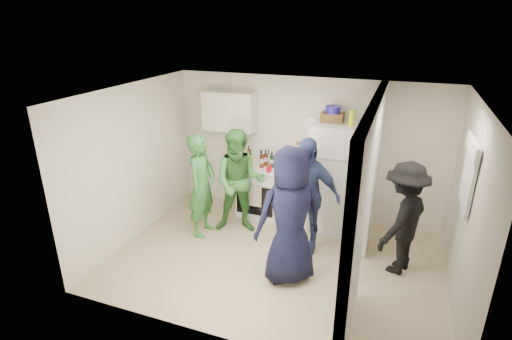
{
  "coord_description": "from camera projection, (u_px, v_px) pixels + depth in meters",
  "views": [
    {
      "loc": [
        1.52,
        -4.9,
        3.45
      ],
      "look_at": [
        -0.47,
        0.4,
        1.25
      ],
      "focal_mm": 28.0,
      "sensor_mm": 36.0,
      "label": 1
    }
  ],
  "objects": [
    {
      "name": "red_cup",
      "position": [
        269.0,
        169.0,
        6.86
      ],
      "size": [
        0.09,
        0.09,
        0.12
      ],
      "primitive_type": "cylinder",
      "color": "#B10B18",
      "rests_on": "stove"
    },
    {
      "name": "wicker_basket",
      "position": [
        332.0,
        117.0,
        6.39
      ],
      "size": [
        0.35,
        0.25,
        0.15
      ],
      "primitive_type": "cube",
      "color": "brown",
      "rests_on": "fridge"
    },
    {
      "name": "nook_window",
      "position": [
        470.0,
        175.0,
        4.83
      ],
      "size": [
        0.03,
        0.7,
        0.8
      ],
      "primitive_type": "cube",
      "color": "black",
      "rests_on": "wall_right"
    },
    {
      "name": "wall_clock",
      "position": [
        310.0,
        124.0,
        6.86
      ],
      "size": [
        0.22,
        0.02,
        0.22
      ],
      "primitive_type": "cylinder",
      "rotation": [
        1.57,
        0.0,
        0.0
      ],
      "color": "white",
      "rests_on": "wall_back"
    },
    {
      "name": "bottle_e",
      "position": [
        269.0,
        157.0,
        7.2
      ],
      "size": [
        0.06,
        0.06,
        0.26
      ],
      "primitive_type": "cylinder",
      "color": "#9091A0",
      "rests_on": "stove"
    },
    {
      "name": "nook_window_frame",
      "position": [
        469.0,
        175.0,
        4.83
      ],
      "size": [
        0.04,
        0.76,
        0.86
      ],
      "primitive_type": "cube",
      "color": "white",
      "rests_on": "wall_right"
    },
    {
      "name": "bottle_f",
      "position": [
        272.0,
        160.0,
        7.04
      ],
      "size": [
        0.08,
        0.08,
        0.28
      ],
      "primitive_type": "cylinder",
      "color": "#173312",
      "rests_on": "stove"
    },
    {
      "name": "stove",
      "position": [
        261.0,
        190.0,
        7.3
      ],
      "size": [
        0.78,
        0.65,
        0.93
      ],
      "primitive_type": "cube",
      "color": "white",
      "rests_on": "floor"
    },
    {
      "name": "ceiling",
      "position": [
        279.0,
        95.0,
        5.12
      ],
      "size": [
        4.8,
        4.8,
        0.0
      ],
      "primitive_type": "plane",
      "rotation": [
        3.14,
        0.0,
        0.0
      ],
      "color": "white",
      "rests_on": "wall_back"
    },
    {
      "name": "blue_bowl",
      "position": [
        333.0,
        109.0,
        6.34
      ],
      "size": [
        0.24,
        0.24,
        0.11
      ],
      "primitive_type": "cylinder",
      "color": "#211699",
      "rests_on": "wicker_basket"
    },
    {
      "name": "wall_right",
      "position": [
        468.0,
        212.0,
        4.79
      ],
      "size": [
        0.0,
        3.4,
        3.4
      ],
      "primitive_type": "plane",
      "rotation": [
        1.57,
        0.0,
        -1.57
      ],
      "color": "silver",
      "rests_on": "floor"
    },
    {
      "name": "person_green_center",
      "position": [
        239.0,
        182.0,
        6.56
      ],
      "size": [
        1.03,
        0.91,
        1.77
      ],
      "primitive_type": "imported",
      "rotation": [
        0.0,
        0.0,
        0.32
      ],
      "color": "#3B7D37",
      "rests_on": "floor"
    },
    {
      "name": "yellow_cup_stack_top",
      "position": [
        352.0,
        118.0,
        6.14
      ],
      "size": [
        0.09,
        0.09,
        0.25
      ],
      "primitive_type": "cylinder",
      "color": "#DDEE14",
      "rests_on": "fridge"
    },
    {
      "name": "partition_pier_back",
      "position": [
        373.0,
        168.0,
        6.14
      ],
      "size": [
        0.12,
        1.2,
        2.5
      ],
      "primitive_type": "cube",
      "color": "silver",
      "rests_on": "floor"
    },
    {
      "name": "person_green_left",
      "position": [
        202.0,
        186.0,
        6.48
      ],
      "size": [
        0.42,
        0.63,
        1.72
      ],
      "primitive_type": "imported",
      "rotation": [
        0.0,
        0.0,
        1.58
      ],
      "color": "#317C32",
      "rests_on": "floor"
    },
    {
      "name": "person_navy",
      "position": [
        290.0,
        216.0,
        5.29
      ],
      "size": [
        1.12,
        1.05,
        1.92
      ],
      "primitive_type": "imported",
      "rotation": [
        0.0,
        0.0,
        -2.5
      ],
      "color": "black",
      "rests_on": "floor"
    },
    {
      "name": "yellow_cup_stack_stove",
      "position": [
        250.0,
        163.0,
        6.93
      ],
      "size": [
        0.09,
        0.09,
        0.25
      ],
      "primitive_type": "cylinder",
      "color": "#EEF014",
      "rests_on": "stove"
    },
    {
      "name": "bottle_c",
      "position": [
        261.0,
        156.0,
        7.24
      ],
      "size": [
        0.06,
        0.06,
        0.26
      ],
      "primitive_type": "cylinder",
      "color": "#A6AEB4",
      "rests_on": "stove"
    },
    {
      "name": "partition_pier_front",
      "position": [
        354.0,
        238.0,
        4.22
      ],
      "size": [
        0.12,
        1.2,
        2.5
      ],
      "primitive_type": "cube",
      "color": "silver",
      "rests_on": "floor"
    },
    {
      "name": "bottle_i",
      "position": [
        265.0,
        158.0,
        7.13
      ],
      "size": [
        0.08,
        0.08,
        0.3
      ],
      "primitive_type": "cylinder",
      "color": "#4E200D",
      "rests_on": "stove"
    },
    {
      "name": "wall_front",
      "position": [
        227.0,
        245.0,
        4.09
      ],
      "size": [
        4.8,
        0.0,
        4.8
      ],
      "primitive_type": "plane",
      "rotation": [
        -1.57,
        0.0,
        0.0
      ],
      "color": "silver",
      "rests_on": "floor"
    },
    {
      "name": "upper_cabinet",
      "position": [
        229.0,
        111.0,
        7.14
      ],
      "size": [
        0.95,
        0.34,
        0.7
      ],
      "primitive_type": "cube",
      "color": "silver",
      "rests_on": "wall_back"
    },
    {
      "name": "wall_back",
      "position": [
        306.0,
        148.0,
        7.06
      ],
      "size": [
        4.8,
        0.0,
        4.8
      ],
      "primitive_type": "plane",
      "rotation": [
        1.57,
        0.0,
        0.0
      ],
      "color": "silver",
      "rests_on": "floor"
    },
    {
      "name": "person_denim",
      "position": [
        305.0,
        195.0,
        6.04
      ],
      "size": [
        1.08,
        0.48,
        1.82
      ],
      "primitive_type": "imported",
      "rotation": [
        0.0,
        0.0,
        -0.03
      ],
      "color": "navy",
      "rests_on": "floor"
    },
    {
      "name": "bottle_g",
      "position": [
        276.0,
        159.0,
        7.11
      ],
      "size": [
        0.06,
        0.06,
        0.26
      ],
      "primitive_type": "cylinder",
      "color": "olive",
      "rests_on": "stove"
    },
    {
      "name": "bottle_a",
      "position": [
        249.0,
        154.0,
        7.26
      ],
      "size": [
        0.08,
        0.08,
        0.32
      ],
      "primitive_type": "cylinder",
      "color": "olive",
      "rests_on": "stove"
    },
    {
      "name": "partition_header",
      "position": [
        374.0,
        118.0,
        4.8
      ],
      "size": [
        0.12,
        1.0,
        0.4
      ],
      "primitive_type": "cube",
      "color": "silver",
      "rests_on": "partition_pier_back"
    },
    {
      "name": "bottle_b",
      "position": [
        250.0,
        158.0,
        7.07
      ],
      "size": [
        0.06,
        0.06,
        0.32
      ],
      "primitive_type": "cylinder",
      "color": "#16421C",
      "rests_on": "stove"
    },
    {
      "name": "spice_shelf",
      "position": [
        306.0,
        144.0,
        6.98
      ],
      "size": [
        0.35,
        0.08,
        0.03
      ],
      "primitive_type": "cube",
      "color": "olive",
      "rests_on": "wall_back"
    },
    {
      "name": "floor",
      "position": [
        276.0,
        260.0,
        6.03
      ],
      "size": [
        4.8,
        4.8,
        0.0
      ],
      "primitive_type": "plane",
      "color": "tan",
      "rests_on": "ground"
    },
    {
      "name": "bottle_d",
      "position": [
        262.0,
        159.0,
        7.01
      ],
      "size": [
        0.07,
        0.07,
        0.32
      ],
      "primitive_type": "cylinder",
      "color": "#581E0F",
      "rests_on": "stove"
    },
    {
      "name": "person_nook",
      "position": [
        403.0,
        219.0,
        5.52
      ],
      "size": [
        1.0,
        1.22,
        1.65
      ],
      "primitive_type": "imported",
      "rotation": [
        0.0,
        0.0,
        -2.0
      ],
      "color": "black",
      "rests_on": "floor"
    },
    {
      "name": "wall_left",
      "position": [
        134.0,
        163.0,
        6.36
      ],
      "size": [
        0.0,
        3.4,
        3.4
      ],
      "primitive_type": "plane",
      "rotation": [
        1.57,
        0.0,
        1.57
      ],
      "color": "silver",
      "rests_on": "floor"
    },
    {
      "name": "fridge",
      "position": [
        334.0,
        177.0,
        6.68
      ],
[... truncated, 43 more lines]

